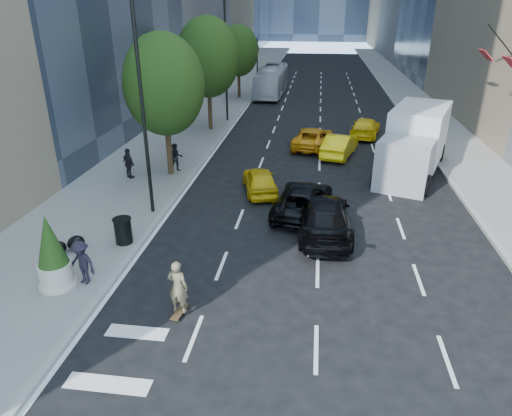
# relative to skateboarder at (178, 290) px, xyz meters

# --- Properties ---
(ground) EXTENTS (160.00, 160.00, 0.00)m
(ground) POSITION_rel_skateboarder_xyz_m (3.20, 3.00, -0.88)
(ground) COLOR black
(ground) RESTS_ON ground
(sidewalk_left) EXTENTS (6.00, 120.00, 0.15)m
(sidewalk_left) POSITION_rel_skateboarder_xyz_m (-5.80, 33.00, -0.81)
(sidewalk_left) COLOR slate
(sidewalk_left) RESTS_ON ground
(sidewalk_right) EXTENTS (4.00, 120.00, 0.15)m
(sidewalk_right) POSITION_rel_skateboarder_xyz_m (13.20, 33.00, -0.81)
(sidewalk_right) COLOR slate
(sidewalk_right) RESTS_ON ground
(lamp_near) EXTENTS (2.13, 0.22, 10.00)m
(lamp_near) POSITION_rel_skateboarder_xyz_m (-3.12, 7.00, 4.93)
(lamp_near) COLOR black
(lamp_near) RESTS_ON sidewalk_left
(lamp_far) EXTENTS (2.13, 0.22, 10.00)m
(lamp_far) POSITION_rel_skateboarder_xyz_m (-3.12, 25.00, 4.93)
(lamp_far) COLOR black
(lamp_far) RESTS_ON sidewalk_left
(tree_near) EXTENTS (4.20, 4.20, 7.46)m
(tree_near) POSITION_rel_skateboarder_xyz_m (-4.00, 12.00, 4.09)
(tree_near) COLOR black
(tree_near) RESTS_ON sidewalk_left
(tree_mid) EXTENTS (4.50, 4.50, 7.99)m
(tree_mid) POSITION_rel_skateboarder_xyz_m (-4.00, 22.00, 4.43)
(tree_mid) COLOR black
(tree_mid) RESTS_ON sidewalk_left
(tree_far) EXTENTS (3.90, 3.90, 6.92)m
(tree_far) POSITION_rel_skateboarder_xyz_m (-4.00, 35.00, 3.74)
(tree_far) COLOR black
(tree_far) RESTS_ON sidewalk_left
(traffic_signal) EXTENTS (2.48, 0.53, 5.20)m
(traffic_signal) POSITION_rel_skateboarder_xyz_m (-3.20, 43.00, 3.35)
(traffic_signal) COLOR black
(traffic_signal) RESTS_ON sidewalk_left
(skateboarder) EXTENTS (0.69, 0.50, 1.76)m
(skateboarder) POSITION_rel_skateboarder_xyz_m (0.00, 0.00, 0.00)
(skateboarder) COLOR #756949
(skateboarder) RESTS_ON ground
(black_sedan_lincoln) EXTENTS (2.89, 5.09, 1.34)m
(black_sedan_lincoln) POSITION_rel_skateboarder_xyz_m (3.47, 8.00, -0.21)
(black_sedan_lincoln) COLOR black
(black_sedan_lincoln) RESTS_ON ground
(black_sedan_mercedes) EXTENTS (2.36, 5.35, 1.53)m
(black_sedan_mercedes) POSITION_rel_skateboarder_xyz_m (4.40, 6.10, -0.12)
(black_sedan_mercedes) COLOR black
(black_sedan_mercedes) RESTS_ON ground
(taxi_a) EXTENTS (2.41, 4.01, 1.28)m
(taxi_a) POSITION_rel_skateboarder_xyz_m (1.20, 10.31, -0.24)
(taxi_a) COLOR gold
(taxi_a) RESTS_ON ground
(taxi_b) EXTENTS (2.57, 4.50, 1.40)m
(taxi_b) POSITION_rel_skateboarder_xyz_m (5.42, 17.00, -0.18)
(taxi_b) COLOR yellow
(taxi_b) RESTS_ON ground
(taxi_c) EXTENTS (2.91, 5.07, 1.33)m
(taxi_c) POSITION_rel_skateboarder_xyz_m (3.70, 18.65, -0.22)
(taxi_c) COLOR orange
(taxi_c) RESTS_ON ground
(taxi_d) EXTENTS (2.64, 4.74, 1.30)m
(taxi_d) POSITION_rel_skateboarder_xyz_m (7.40, 22.00, -0.23)
(taxi_d) COLOR yellow
(taxi_d) RESTS_ON ground
(city_bus) EXTENTS (2.70, 10.51, 2.91)m
(city_bus) POSITION_rel_skateboarder_xyz_m (-0.96, 37.60, 0.58)
(city_bus) COLOR silver
(city_bus) RESTS_ON ground
(box_truck) EXTENTS (5.03, 7.95, 3.58)m
(box_truck) POSITION_rel_skateboarder_xyz_m (9.33, 14.32, 0.94)
(box_truck) COLOR silver
(box_truck) RESTS_ON ground
(pedestrian_a) EXTENTS (0.97, 0.90, 1.60)m
(pedestrian_a) POSITION_rel_skateboarder_xyz_m (-3.77, 12.40, 0.07)
(pedestrian_a) COLOR black
(pedestrian_a) RESTS_ON sidewalk_left
(pedestrian_b) EXTENTS (1.02, 0.90, 1.66)m
(pedestrian_b) POSITION_rel_skateboarder_xyz_m (-5.98, 11.02, 0.10)
(pedestrian_b) COLOR black
(pedestrian_b) RESTS_ON sidewalk_left
(pedestrian_c) EXTENTS (1.14, 0.86, 1.57)m
(pedestrian_c) POSITION_rel_skateboarder_xyz_m (-3.60, 1.05, 0.05)
(pedestrian_c) COLOR black
(pedestrian_c) RESTS_ON sidewalk_left
(trash_can) EXTENTS (0.67, 0.67, 1.00)m
(trash_can) POSITION_rel_skateboarder_xyz_m (-3.40, 3.96, -0.23)
(trash_can) COLOR black
(trash_can) RESTS_ON sidewalk_left
(planter_shrub) EXTENTS (1.08, 1.08, 2.58)m
(planter_shrub) POSITION_rel_skateboarder_xyz_m (-4.41, 0.78, 0.50)
(planter_shrub) COLOR beige
(planter_shrub) RESTS_ON sidewalk_left
(garbage_bags) EXTENTS (1.10, 1.06, 0.55)m
(garbage_bags) POSITION_rel_skateboarder_xyz_m (-5.20, 3.04, -0.47)
(garbage_bags) COLOR black
(garbage_bags) RESTS_ON sidewalk_left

